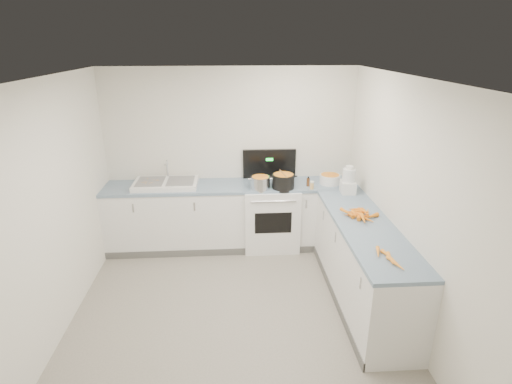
{
  "coord_description": "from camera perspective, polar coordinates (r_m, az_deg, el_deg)",
  "views": [
    {
      "loc": [
        -0.0,
        -3.52,
        2.81
      ],
      "look_at": [
        0.3,
        1.1,
        1.05
      ],
      "focal_mm": 28.0,
      "sensor_mm": 36.0,
      "label": 1
    }
  ],
  "objects": [
    {
      "name": "wall_left",
      "position": [
        4.23,
        -27.88,
        -3.39
      ],
      "size": [
        0.0,
        4.0,
        2.5
      ],
      "primitive_type": null,
      "rotation": [
        1.57,
        0.0,
        1.57
      ],
      "color": "silver",
      "rests_on": "ground"
    },
    {
      "name": "peeled_carrots",
      "position": [
        3.86,
        18.51,
        -8.96
      ],
      "size": [
        0.18,
        0.42,
        0.04
      ],
      "color": "orange",
      "rests_on": "counter_right"
    },
    {
      "name": "floor",
      "position": [
        4.5,
        -3.04,
        -17.82
      ],
      "size": [
        3.5,
        4.0,
        0.0
      ],
      "primitive_type": null,
      "color": "gray",
      "rests_on": "ground"
    },
    {
      "name": "wooden_spoon",
      "position": [
        5.36,
        3.93,
        2.63
      ],
      "size": [
        0.07,
        0.34,
        0.01
      ],
      "primitive_type": "cylinder",
      "rotation": [
        1.57,
        0.0,
        0.17
      ],
      "color": "#AD7A47",
      "rests_on": "black_pot"
    },
    {
      "name": "wall_front",
      "position": [
        2.18,
        -2.78,
        -24.93
      ],
      "size": [
        3.5,
        0.0,
        2.5
      ],
      "primitive_type": null,
      "rotation": [
        -1.57,
        0.0,
        0.0
      ],
      "color": "silver",
      "rests_on": "ground"
    },
    {
      "name": "spice_jar",
      "position": [
        5.41,
        7.98,
        0.89
      ],
      "size": [
        0.05,
        0.05,
        0.09
      ],
      "primitive_type": "cylinder",
      "color": "#E5B266",
      "rests_on": "counter_back"
    },
    {
      "name": "sink",
      "position": [
        5.6,
        -12.75,
        1.2
      ],
      "size": [
        0.86,
        0.52,
        0.31
      ],
      "color": "white",
      "rests_on": "counter_back"
    },
    {
      "name": "stove",
      "position": [
        5.73,
        2.11,
        -3.25
      ],
      "size": [
        0.76,
        0.65,
        1.36
      ],
      "color": "white",
      "rests_on": "ground"
    },
    {
      "name": "mixing_bowl",
      "position": [
        5.65,
        10.5,
        1.82
      ],
      "size": [
        0.3,
        0.3,
        0.13
      ],
      "primitive_type": "cylinder",
      "rotation": [
        0.0,
        0.0,
        -0.05
      ],
      "color": "white",
      "rests_on": "counter_back"
    },
    {
      "name": "carrot_pile",
      "position": [
        4.66,
        14.55,
        -3.11
      ],
      "size": [
        0.42,
        0.41,
        0.08
      ],
      "color": "orange",
      "rests_on": "counter_right"
    },
    {
      "name": "extract_bottle",
      "position": [
        5.51,
        7.46,
        1.4
      ],
      "size": [
        0.04,
        0.04,
        0.11
      ],
      "primitive_type": "cylinder",
      "color": "#593319",
      "rests_on": "counter_back"
    },
    {
      "name": "wall_back",
      "position": [
        5.74,
        -3.6,
        4.99
      ],
      "size": [
        3.5,
        0.0,
        2.5
      ],
      "primitive_type": null,
      "rotation": [
        1.57,
        0.0,
        0.0
      ],
      "color": "silver",
      "rests_on": "ground"
    },
    {
      "name": "counter_back",
      "position": [
        5.72,
        -3.4,
        -3.37
      ],
      "size": [
        3.5,
        0.62,
        0.94
      ],
      "color": "white",
      "rests_on": "ground"
    },
    {
      "name": "steel_pot",
      "position": [
        5.36,
        0.63,
        1.24
      ],
      "size": [
        0.31,
        0.31,
        0.19
      ],
      "primitive_type": "cylinder",
      "rotation": [
        0.0,
        0.0,
        0.23
      ],
      "color": "silver",
      "rests_on": "stove"
    },
    {
      "name": "wall_right",
      "position": [
        4.23,
        21.06,
        -2.28
      ],
      "size": [
        0.0,
        4.0,
        2.5
      ],
      "primitive_type": null,
      "rotation": [
        1.57,
        0.0,
        -1.57
      ],
      "color": "silver",
      "rests_on": "ground"
    },
    {
      "name": "ceiling",
      "position": [
        3.53,
        -3.83,
        15.75
      ],
      "size": [
        3.5,
        4.0,
        0.0
      ],
      "primitive_type": null,
      "rotation": [
        3.14,
        0.0,
        0.0
      ],
      "color": "silver",
      "rests_on": "ground"
    },
    {
      "name": "black_pot",
      "position": [
        5.39,
        3.9,
        1.45
      ],
      "size": [
        0.33,
        0.33,
        0.21
      ],
      "primitive_type": "cylinder",
      "rotation": [
        0.0,
        0.0,
        -0.12
      ],
      "color": "black",
      "rests_on": "stove"
    },
    {
      "name": "counter_right",
      "position": [
        4.71,
        14.99,
        -9.76
      ],
      "size": [
        0.62,
        2.2,
        0.94
      ],
      "color": "white",
      "rests_on": "ground"
    },
    {
      "name": "peelings",
      "position": [
        5.6,
        -14.87,
        1.42
      ],
      "size": [
        0.22,
        0.25,
        0.01
      ],
      "color": "tan",
      "rests_on": "sink"
    },
    {
      "name": "food_processor",
      "position": [
        5.32,
        13.06,
        1.48
      ],
      "size": [
        0.19,
        0.23,
        0.37
      ],
      "color": "white",
      "rests_on": "counter_right"
    }
  ]
}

